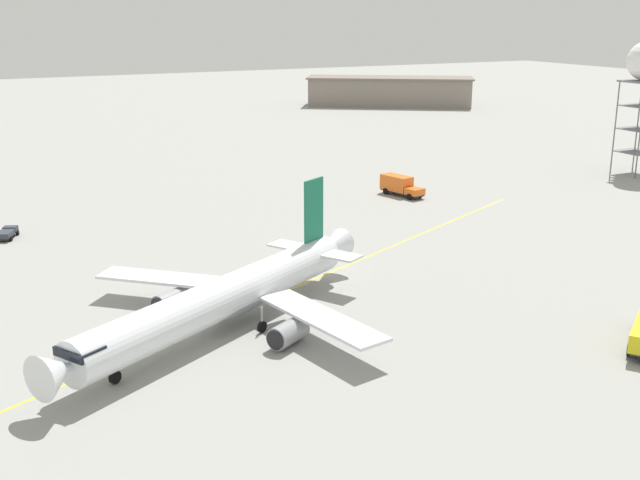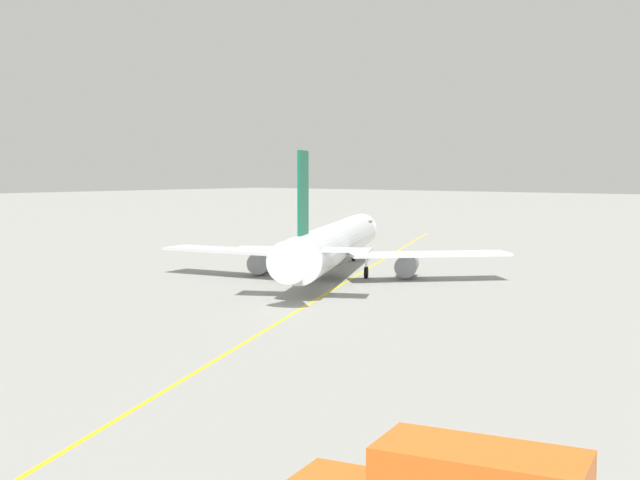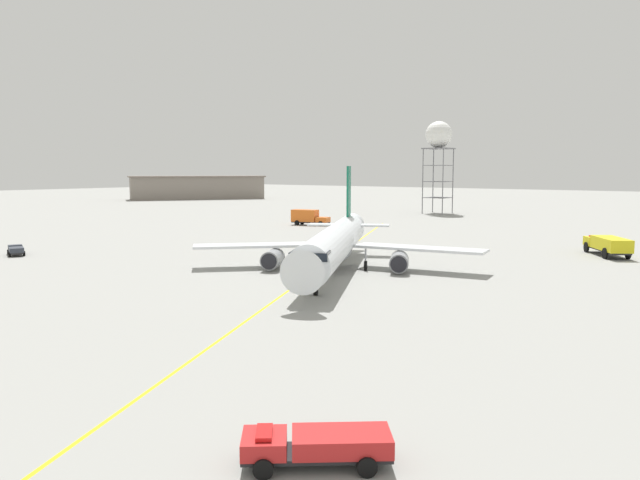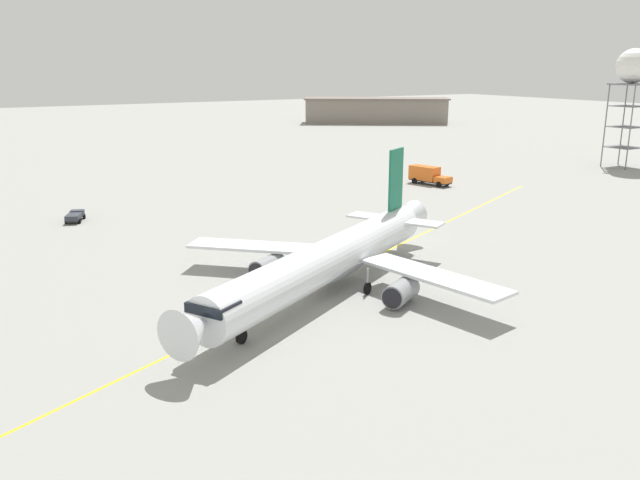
# 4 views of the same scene
# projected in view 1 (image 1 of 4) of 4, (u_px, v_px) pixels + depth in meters

# --- Properties ---
(ground_plane) EXTENTS (600.00, 600.00, 0.00)m
(ground_plane) POSITION_uv_depth(u_px,v_px,m) (206.00, 330.00, 71.55)
(ground_plane) COLOR gray
(airliner_main) EXTENTS (36.54, 29.83, 11.60)m
(airliner_main) POSITION_uv_depth(u_px,v_px,m) (225.00, 299.00, 71.03)
(airliner_main) COLOR silver
(airliner_main) RESTS_ON ground_plane
(catering_truck_truck) EXTENTS (4.13, 8.09, 3.10)m
(catering_truck_truck) POSITION_uv_depth(u_px,v_px,m) (400.00, 185.00, 123.32)
(catering_truck_truck) COLOR #232326
(catering_truck_truck) RESTS_ON ground_plane
(baggage_truck_truck) EXTENTS (3.17, 4.41, 1.22)m
(baggage_truck_truck) POSITION_uv_depth(u_px,v_px,m) (7.00, 233.00, 100.20)
(baggage_truck_truck) COLOR #232326
(baggage_truck_truck) RESTS_ON ground_plane
(terminal_shed) EXTENTS (49.65, 39.27, 8.78)m
(terminal_shed) POSITION_uv_depth(u_px,v_px,m) (390.00, 91.00, 238.85)
(terminal_shed) COLOR gray
(terminal_shed) RESTS_ON ground_plane
(taxiway_centreline) EXTENTS (109.43, 52.01, 0.01)m
(taxiway_centreline) POSITION_uv_depth(u_px,v_px,m) (231.00, 315.00, 75.17)
(taxiway_centreline) COLOR yellow
(taxiway_centreline) RESTS_ON ground_plane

